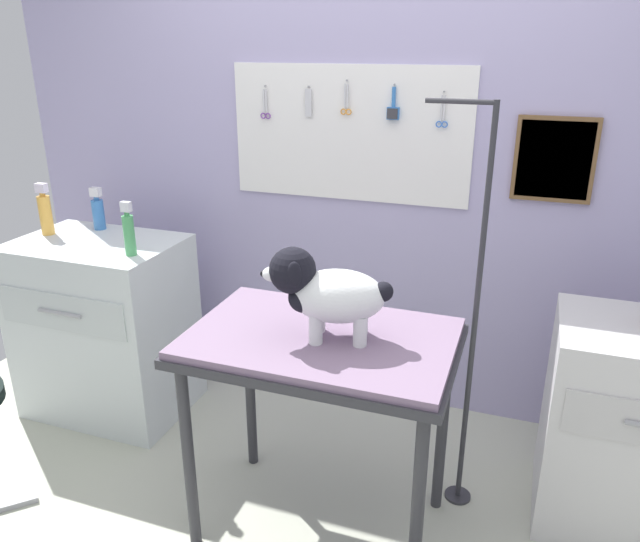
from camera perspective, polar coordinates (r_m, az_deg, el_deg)
The scene contains 9 objects.
rear_wall_panel at distance 3.06m, azimuth 5.06°, elevation 7.82°, with size 4.00×0.11×2.30m.
grooming_table at distance 2.23m, azimuth 0.07°, elevation -8.05°, with size 0.97×0.64×0.86m.
grooming_arm at distance 2.43m, azimuth 13.97°, elevation -5.88°, with size 0.30×0.11×1.66m.
dog at distance 2.10m, azimuth 0.45°, elevation -1.91°, with size 0.45×0.28×0.33m.
counter_left at distance 3.33m, azimuth -19.42°, elevation -4.94°, with size 0.80×0.58×0.92m.
cabinet_right at distance 2.74m, azimuth 27.57°, elevation -12.99°, with size 0.68×0.54×0.85m.
shampoo_bottle at distance 3.35m, azimuth -24.34°, elevation 5.03°, with size 0.06×0.06×0.26m.
detangler_spray at distance 3.35m, azimuth -20.07°, elevation 5.26°, with size 0.06×0.06×0.22m.
spray_bottle_short at distance 2.88m, azimuth -17.47°, elevation 3.49°, with size 0.05×0.05×0.25m.
Camera 1 is at (0.75, -1.61, 1.84)m, focal length 34.16 mm.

